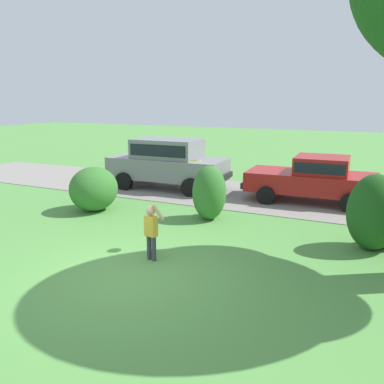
{
  "coord_description": "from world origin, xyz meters",
  "views": [
    {
      "loc": [
        4.32,
        -6.14,
        3.42
      ],
      "look_at": [
        -0.02,
        2.97,
        1.1
      ],
      "focal_mm": 38.16,
      "sensor_mm": 36.0,
      "label": 1
    }
  ],
  "objects_px": {
    "parked_sedan": "(314,177)",
    "parked_suv": "(167,161)",
    "frisbee": "(196,161)",
    "child_thrower": "(151,228)"
  },
  "relations": [
    {
      "from": "parked_sedan",
      "to": "parked_suv",
      "type": "distance_m",
      "value": 5.47
    },
    {
      "from": "parked_suv",
      "to": "child_thrower",
      "type": "bearing_deg",
      "value": -63.99
    },
    {
      "from": "parked_suv",
      "to": "frisbee",
      "type": "height_order",
      "value": "frisbee"
    },
    {
      "from": "parked_suv",
      "to": "frisbee",
      "type": "relative_size",
      "value": 16.94
    },
    {
      "from": "child_thrower",
      "to": "parked_suv",
      "type": "bearing_deg",
      "value": 116.01
    },
    {
      "from": "parked_suv",
      "to": "child_thrower",
      "type": "relative_size",
      "value": 3.69
    },
    {
      "from": "parked_suv",
      "to": "child_thrower",
      "type": "height_order",
      "value": "parked_suv"
    },
    {
      "from": "child_thrower",
      "to": "frisbee",
      "type": "distance_m",
      "value": 1.81
    },
    {
      "from": "parked_sedan",
      "to": "parked_suv",
      "type": "height_order",
      "value": "parked_suv"
    },
    {
      "from": "parked_suv",
      "to": "parked_sedan",
      "type": "bearing_deg",
      "value": 2.4
    }
  ]
}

